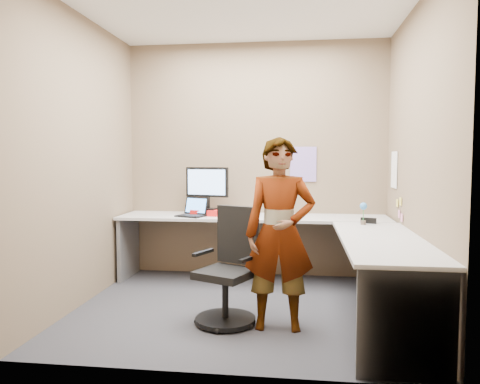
# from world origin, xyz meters

# --- Properties ---
(ground) EXTENTS (3.00, 3.00, 0.00)m
(ground) POSITION_xyz_m (0.00, 0.00, 0.00)
(ground) COLOR #2A2A2F
(ground) RESTS_ON ground
(wall_back) EXTENTS (3.00, 0.00, 3.00)m
(wall_back) POSITION_xyz_m (0.00, 1.30, 1.35)
(wall_back) COLOR brown
(wall_back) RESTS_ON ground
(wall_right) EXTENTS (0.00, 2.70, 2.70)m
(wall_right) POSITION_xyz_m (1.50, 0.00, 1.35)
(wall_right) COLOR brown
(wall_right) RESTS_ON ground
(wall_left) EXTENTS (0.00, 2.70, 2.70)m
(wall_left) POSITION_xyz_m (-1.50, 0.00, 1.35)
(wall_left) COLOR brown
(wall_left) RESTS_ON ground
(ceiling) EXTENTS (3.00, 3.00, 0.00)m
(ceiling) POSITION_xyz_m (0.00, 0.00, 2.70)
(ceiling) COLOR white
(ceiling) RESTS_ON wall_back
(desk) EXTENTS (2.98, 2.58, 0.73)m
(desk) POSITION_xyz_m (0.44, 0.39, 0.59)
(desk) COLOR #BABABA
(desk) RESTS_ON ground
(paper_ream) EXTENTS (0.35, 0.29, 0.06)m
(paper_ream) POSITION_xyz_m (-0.52, 0.99, 0.76)
(paper_ream) COLOR red
(paper_ream) RESTS_ON desk
(monitor) EXTENTS (0.50, 0.19, 0.48)m
(monitor) POSITION_xyz_m (-0.52, 1.01, 1.07)
(monitor) COLOR black
(monitor) RESTS_ON paper_ream
(laptop) EXTENTS (0.36, 0.34, 0.21)m
(laptop) POSITION_xyz_m (-0.65, 0.88, 0.78)
(laptop) COLOR black
(laptop) RESTS_ON desk
(trackball_mouse) EXTENTS (0.12, 0.08, 0.07)m
(trackball_mouse) POSITION_xyz_m (-0.13, 1.04, 0.76)
(trackball_mouse) COLOR #B7B7BC
(trackball_mouse) RESTS_ON desk
(origami) EXTENTS (0.10, 0.10, 0.06)m
(origami) POSITION_xyz_m (0.30, 0.83, 0.76)
(origami) COLOR white
(origami) RESTS_ON desk
(stapler) EXTENTS (0.16, 0.08, 0.05)m
(stapler) POSITION_xyz_m (1.19, 0.55, 0.76)
(stapler) COLOR black
(stapler) RESTS_ON desk
(flower) EXTENTS (0.07, 0.07, 0.22)m
(flower) POSITION_xyz_m (1.13, 0.45, 0.87)
(flower) COLOR brown
(flower) RESTS_ON desk
(calendar_purple) EXTENTS (0.30, 0.01, 0.40)m
(calendar_purple) POSITION_xyz_m (0.55, 1.29, 1.30)
(calendar_purple) COLOR #846BB7
(calendar_purple) RESTS_ON wall_back
(calendar_white) EXTENTS (0.01, 0.28, 0.38)m
(calendar_white) POSITION_xyz_m (1.49, 0.90, 1.25)
(calendar_white) COLOR white
(calendar_white) RESTS_ON wall_right
(sticky_note_a) EXTENTS (0.01, 0.07, 0.07)m
(sticky_note_a) POSITION_xyz_m (1.49, 0.55, 0.95)
(sticky_note_a) COLOR #F2E059
(sticky_note_a) RESTS_ON wall_right
(sticky_note_b) EXTENTS (0.01, 0.07, 0.07)m
(sticky_note_b) POSITION_xyz_m (1.49, 0.60, 0.82)
(sticky_note_b) COLOR pink
(sticky_note_b) RESTS_ON wall_right
(sticky_note_c) EXTENTS (0.01, 0.07, 0.07)m
(sticky_note_c) POSITION_xyz_m (1.49, 0.48, 0.80)
(sticky_note_c) COLOR pink
(sticky_note_c) RESTS_ON wall_right
(sticky_note_d) EXTENTS (0.01, 0.07, 0.07)m
(sticky_note_d) POSITION_xyz_m (1.49, 0.70, 0.92)
(sticky_note_d) COLOR #F2E059
(sticky_note_d) RESTS_ON wall_right
(office_chair) EXTENTS (0.55, 0.55, 0.95)m
(office_chair) POSITION_xyz_m (-0.06, -0.35, 0.39)
(office_chair) COLOR black
(office_chair) RESTS_ON ground
(person) EXTENTS (0.58, 0.39, 1.54)m
(person) POSITION_xyz_m (0.36, -0.43, 0.77)
(person) COLOR #999399
(person) RESTS_ON ground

